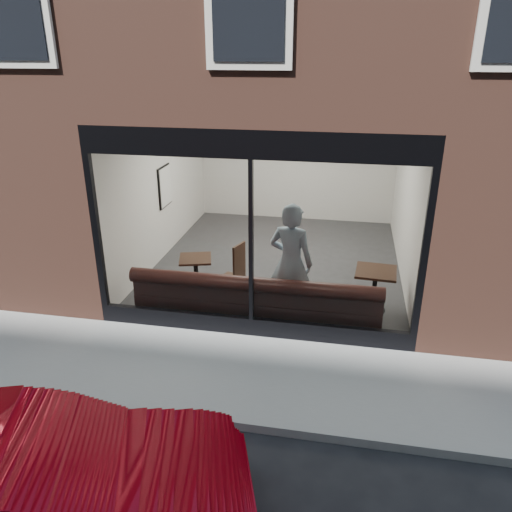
% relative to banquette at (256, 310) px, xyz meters
% --- Properties ---
extents(ground, '(120.00, 120.00, 0.00)m').
position_rel_banquette_xyz_m(ground, '(0.00, -2.45, -0.23)').
color(ground, black).
rests_on(ground, ground).
extents(sidewalk_near, '(40.00, 2.00, 0.01)m').
position_rel_banquette_xyz_m(sidewalk_near, '(0.00, -1.45, -0.22)').
color(sidewalk_near, gray).
rests_on(sidewalk_near, ground).
extents(kerb_near, '(40.00, 0.10, 0.12)m').
position_rel_banquette_xyz_m(kerb_near, '(0.00, -2.50, -0.17)').
color(kerb_near, gray).
rests_on(kerb_near, ground).
extents(host_building_pier_left, '(2.50, 12.00, 3.20)m').
position_rel_banquette_xyz_m(host_building_pier_left, '(-3.75, 5.55, 1.38)').
color(host_building_pier_left, brown).
rests_on(host_building_pier_left, ground).
extents(host_building_pier_right, '(2.50, 12.00, 3.20)m').
position_rel_banquette_xyz_m(host_building_pier_right, '(3.75, 5.55, 1.38)').
color(host_building_pier_right, brown).
rests_on(host_building_pier_right, ground).
extents(host_building_backfill, '(5.00, 6.00, 3.20)m').
position_rel_banquette_xyz_m(host_building_backfill, '(0.00, 8.55, 1.38)').
color(host_building_backfill, brown).
rests_on(host_building_backfill, ground).
extents(cafe_floor, '(6.00, 6.00, 0.00)m').
position_rel_banquette_xyz_m(cafe_floor, '(0.00, 2.55, -0.21)').
color(cafe_floor, '#2D2D30').
rests_on(cafe_floor, ground).
extents(cafe_ceiling, '(6.00, 6.00, 0.00)m').
position_rel_banquette_xyz_m(cafe_ceiling, '(0.00, 2.55, 2.97)').
color(cafe_ceiling, white).
rests_on(cafe_ceiling, host_building_upper).
extents(cafe_wall_back, '(5.00, 0.00, 5.00)m').
position_rel_banquette_xyz_m(cafe_wall_back, '(0.00, 5.54, 1.37)').
color(cafe_wall_back, silver).
rests_on(cafe_wall_back, ground).
extents(cafe_wall_left, '(0.00, 6.00, 6.00)m').
position_rel_banquette_xyz_m(cafe_wall_left, '(-2.49, 2.55, 1.37)').
color(cafe_wall_left, silver).
rests_on(cafe_wall_left, ground).
extents(cafe_wall_right, '(0.00, 6.00, 6.00)m').
position_rel_banquette_xyz_m(cafe_wall_right, '(2.49, 2.55, 1.37)').
color(cafe_wall_right, silver).
rests_on(cafe_wall_right, ground).
extents(storefront_kick, '(5.00, 0.10, 0.30)m').
position_rel_banquette_xyz_m(storefront_kick, '(0.00, -0.40, -0.08)').
color(storefront_kick, black).
rests_on(storefront_kick, ground).
extents(storefront_header, '(5.00, 0.10, 0.40)m').
position_rel_banquette_xyz_m(storefront_header, '(0.00, -0.40, 2.77)').
color(storefront_header, black).
rests_on(storefront_header, host_building_upper).
extents(storefront_mullion, '(0.06, 0.10, 2.50)m').
position_rel_banquette_xyz_m(storefront_mullion, '(0.00, -0.40, 1.32)').
color(storefront_mullion, black).
rests_on(storefront_mullion, storefront_kick).
extents(storefront_glass, '(4.80, 0.00, 4.80)m').
position_rel_banquette_xyz_m(storefront_glass, '(0.00, -0.43, 1.33)').
color(storefront_glass, white).
rests_on(storefront_glass, storefront_kick).
extents(banquette, '(4.00, 0.55, 0.45)m').
position_rel_banquette_xyz_m(banquette, '(0.00, 0.00, 0.00)').
color(banquette, '#371814').
rests_on(banquette, cafe_floor).
extents(person, '(0.82, 0.63, 2.00)m').
position_rel_banquette_xyz_m(person, '(0.52, 0.28, 0.77)').
color(person, '#97B5C9').
rests_on(person, cafe_floor).
extents(cafe_table_left, '(0.69, 0.69, 0.04)m').
position_rel_banquette_xyz_m(cafe_table_left, '(-1.24, 0.73, 0.52)').
color(cafe_table_left, black).
rests_on(cafe_table_left, cafe_floor).
extents(cafe_table_right, '(0.71, 0.71, 0.04)m').
position_rel_banquette_xyz_m(cafe_table_right, '(1.91, 0.76, 0.52)').
color(cafe_table_right, black).
rests_on(cafe_table_right, cafe_floor).
extents(cafe_chair_left, '(0.49, 0.49, 0.04)m').
position_rel_banquette_xyz_m(cafe_chair_left, '(-0.69, 1.10, 0.01)').
color(cafe_chair_left, black).
rests_on(cafe_chair_left, cafe_floor).
extents(wall_poster, '(0.02, 0.60, 0.80)m').
position_rel_banquette_xyz_m(wall_poster, '(-2.45, 2.65, 1.28)').
color(wall_poster, white).
rests_on(wall_poster, cafe_wall_left).
extents(parked_car, '(4.20, 2.60, 1.31)m').
position_rel_banquette_xyz_m(parked_car, '(-1.21, -4.36, 0.43)').
color(parked_car, '#8E010E').
rests_on(parked_car, ground).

